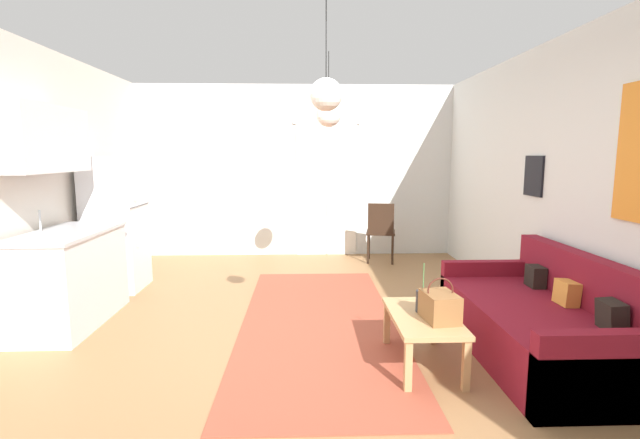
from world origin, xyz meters
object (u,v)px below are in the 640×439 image
Objects in this scene: coffee_table at (423,322)px; refrigerator at (116,224)px; bamboo_vase at (423,301)px; accent_chair at (381,229)px; pendant_lamp_near at (326,95)px; pendant_lamp_far at (329,114)px; handbag at (440,306)px; couch at (544,324)px.

coffee_table is 0.55× the size of refrigerator.
bamboo_vase is at bearing 79.26° from coffee_table.
accent_chair is at bearing 85.99° from coffee_table.
pendant_lamp_near is at bearing -167.34° from bamboo_vase.
pendant_lamp_far is (2.51, -0.46, 1.25)m from refrigerator.
accent_chair is (0.22, 3.28, 0.02)m from bamboo_vase.
refrigerator is at bearing 145.14° from handbag.
accent_chair is 3.89m from pendant_lamp_near.
handbag is at bearing -0.96° from pendant_lamp_near.
coffee_table is at bearing -100.74° from bamboo_vase.
handbag is (-0.93, -0.24, 0.24)m from couch.
pendant_lamp_near is (-0.98, -3.45, 1.51)m from accent_chair.
pendant_lamp_near is at bearing 84.44° from accent_chair.
coffee_table is 1.12× the size of pendant_lamp_near.
handbag is 3.96m from refrigerator.
pendant_lamp_far is (-0.64, 1.69, 1.70)m from coffee_table.
pendant_lamp_near is at bearing -43.06° from refrigerator.
couch is at bearing -43.40° from pendant_lamp_far.
bamboo_vase is 0.49× the size of pendant_lamp_near.
refrigerator reaches higher than coffee_table.
bamboo_vase reaches higher than handbag.
couch reaches higher than handbag.
pendant_lamp_near and pendant_lamp_far have the same top height.
refrigerator is (-4.17, 2.02, 0.53)m from couch.
handbag is 1.73m from pendant_lamp_near.
bamboo_vase is 0.20m from handbag.
refrigerator is at bearing 136.94° from pendant_lamp_near.
bamboo_vase is 1.72m from pendant_lamp_near.
couch is at bearing -25.88° from refrigerator.
coffee_table is 2.69× the size of handbag.
accent_chair is (3.39, 1.21, -0.29)m from refrigerator.
accent_chair is at bearing 74.08° from pendant_lamp_near.
bamboo_vase is at bearing 96.50° from accent_chair.
refrigerator reaches higher than couch.
couch is 4.66m from refrigerator.
bamboo_vase is at bearing 112.50° from handbag.
couch is 3.33m from accent_chair.
bamboo_vase reaches higher than coffee_table.
coffee_table is 1.11× the size of pendant_lamp_far.
accent_chair is at bearing 86.13° from bamboo_vase.
couch is at bearing 14.24° from handbag.
accent_chair is at bearing 87.61° from handbag.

